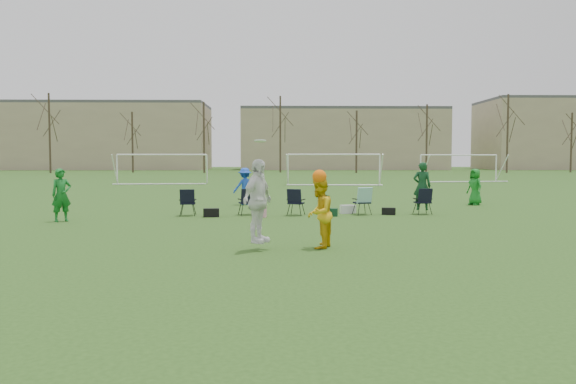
{
  "coord_description": "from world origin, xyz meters",
  "views": [
    {
      "loc": [
        -0.53,
        -12.59,
        2.07
      ],
      "look_at": [
        -0.25,
        1.11,
        1.25
      ],
      "focal_mm": 35.0,
      "sensor_mm": 36.0,
      "label": 1
    }
  ],
  "objects_px": {
    "fielder_blue": "(245,186)",
    "fielder_green_far": "(475,187)",
    "goal_left": "(162,160)",
    "goal_right": "(459,160)",
    "center_contest": "(286,206)",
    "fielder_green_near": "(61,195)",
    "goal_mid": "(334,160)"
  },
  "relations": [
    {
      "from": "fielder_green_far",
      "to": "goal_mid",
      "type": "height_order",
      "value": "goal_mid"
    },
    {
      "from": "fielder_blue",
      "to": "center_contest",
      "type": "xyz_separation_m",
      "value": [
        1.65,
        -12.39,
        0.17
      ]
    },
    {
      "from": "goal_mid",
      "to": "center_contest",
      "type": "bearing_deg",
      "value": -93.69
    },
    {
      "from": "goal_left",
      "to": "goal_right",
      "type": "distance_m",
      "value": 26.31
    },
    {
      "from": "fielder_green_far",
      "to": "center_contest",
      "type": "relative_size",
      "value": 0.65
    },
    {
      "from": "goal_left",
      "to": "fielder_green_near",
      "type": "bearing_deg",
      "value": -90.12
    },
    {
      "from": "fielder_blue",
      "to": "goal_mid",
      "type": "relative_size",
      "value": 0.22
    },
    {
      "from": "center_contest",
      "to": "goal_left",
      "type": "xyz_separation_m",
      "value": [
        -9.69,
        33.9,
        0.93
      ]
    },
    {
      "from": "fielder_green_near",
      "to": "goal_right",
      "type": "height_order",
      "value": "goal_right"
    },
    {
      "from": "fielder_green_near",
      "to": "goal_mid",
      "type": "distance_m",
      "value": 28.58
    },
    {
      "from": "fielder_blue",
      "to": "fielder_green_far",
      "type": "height_order",
      "value": "fielder_blue"
    },
    {
      "from": "center_contest",
      "to": "goal_right",
      "type": "distance_m",
      "value": 41.27
    },
    {
      "from": "fielder_green_far",
      "to": "goal_right",
      "type": "bearing_deg",
      "value": 138.82
    },
    {
      "from": "fielder_green_near",
      "to": "goal_left",
      "type": "distance_m",
      "value": 28.22
    },
    {
      "from": "fielder_green_near",
      "to": "goal_mid",
      "type": "bearing_deg",
      "value": 27.28
    },
    {
      "from": "fielder_green_near",
      "to": "center_contest",
      "type": "height_order",
      "value": "center_contest"
    },
    {
      "from": "center_contest",
      "to": "goal_left",
      "type": "distance_m",
      "value": 35.27
    },
    {
      "from": "goal_left",
      "to": "goal_right",
      "type": "xyz_separation_m",
      "value": [
        26.0,
        4.0,
        0.0
      ]
    },
    {
      "from": "center_contest",
      "to": "goal_left",
      "type": "bearing_deg",
      "value": 105.95
    },
    {
      "from": "center_contest",
      "to": "goal_right",
      "type": "relative_size",
      "value": 0.34
    },
    {
      "from": "goal_right",
      "to": "center_contest",
      "type": "bearing_deg",
      "value": -121.28
    },
    {
      "from": "fielder_green_far",
      "to": "center_contest",
      "type": "distance_m",
      "value": 14.87
    },
    {
      "from": "fielder_blue",
      "to": "fielder_green_far",
      "type": "distance_m",
      "value": 10.28
    },
    {
      "from": "fielder_blue",
      "to": "goal_left",
      "type": "xyz_separation_m",
      "value": [
        -8.04,
        21.51,
        1.1
      ]
    },
    {
      "from": "fielder_green_near",
      "to": "goal_mid",
      "type": "height_order",
      "value": "goal_mid"
    },
    {
      "from": "goal_left",
      "to": "goal_mid",
      "type": "bearing_deg",
      "value": -13.13
    },
    {
      "from": "fielder_blue",
      "to": "goal_right",
      "type": "distance_m",
      "value": 31.22
    },
    {
      "from": "goal_mid",
      "to": "goal_right",
      "type": "bearing_deg",
      "value": 30.57
    },
    {
      "from": "center_contest",
      "to": "goal_mid",
      "type": "height_order",
      "value": "center_contest"
    },
    {
      "from": "fielder_green_near",
      "to": "fielder_green_far",
      "type": "xyz_separation_m",
      "value": [
        15.92,
        6.31,
        -0.06
      ]
    },
    {
      "from": "fielder_blue",
      "to": "goal_right",
      "type": "height_order",
      "value": "goal_right"
    },
    {
      "from": "fielder_green_near",
      "to": "fielder_green_far",
      "type": "height_order",
      "value": "fielder_green_near"
    }
  ]
}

